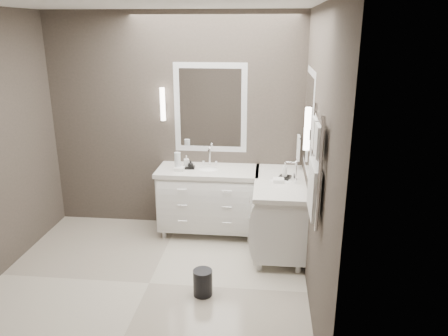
# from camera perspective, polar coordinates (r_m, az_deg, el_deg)

# --- Properties ---
(floor) EXTENTS (3.20, 3.00, 0.01)m
(floor) POSITION_cam_1_polar(r_m,az_deg,el_deg) (4.68, -9.75, -14.65)
(floor) COLOR beige
(floor) RESTS_ON ground
(ceiling) EXTENTS (3.20, 3.00, 0.01)m
(ceiling) POSITION_cam_1_polar(r_m,az_deg,el_deg) (3.97, -11.92, 20.57)
(ceiling) COLOR white
(ceiling) RESTS_ON wall_back
(wall_back) EXTENTS (3.20, 0.01, 2.70)m
(wall_back) POSITION_cam_1_polar(r_m,az_deg,el_deg) (5.54, -6.39, 5.85)
(wall_back) COLOR #443C37
(wall_back) RESTS_ON floor
(wall_front) EXTENTS (3.20, 0.01, 2.70)m
(wall_front) POSITION_cam_1_polar(r_m,az_deg,el_deg) (2.80, -19.33, -7.27)
(wall_front) COLOR #443C37
(wall_front) RESTS_ON floor
(wall_right) EXTENTS (0.01, 3.00, 2.70)m
(wall_right) POSITION_cam_1_polar(r_m,az_deg,el_deg) (3.98, 12.02, 0.78)
(wall_right) COLOR #443C37
(wall_right) RESTS_ON floor
(vanity_back) EXTENTS (1.24, 0.59, 0.97)m
(vanity_back) POSITION_cam_1_polar(r_m,az_deg,el_deg) (5.45, -2.05, -3.77)
(vanity_back) COLOR white
(vanity_back) RESTS_ON floor
(vanity_right) EXTENTS (0.59, 1.24, 0.97)m
(vanity_right) POSITION_cam_1_polar(r_m,az_deg,el_deg) (5.10, 7.27, -5.45)
(vanity_right) COLOR white
(vanity_right) RESTS_ON floor
(mirror_back) EXTENTS (0.90, 0.02, 1.10)m
(mirror_back) POSITION_cam_1_polar(r_m,az_deg,el_deg) (5.41, -1.79, 7.82)
(mirror_back) COLOR white
(mirror_back) RESTS_ON wall_back
(mirror_right) EXTENTS (0.02, 0.90, 1.10)m
(mirror_right) POSITION_cam_1_polar(r_m,az_deg,el_deg) (4.70, 11.02, 5.97)
(mirror_right) COLOR white
(mirror_right) RESTS_ON wall_right
(sconce_back) EXTENTS (0.06, 0.06, 0.40)m
(sconce_back) POSITION_cam_1_polar(r_m,az_deg,el_deg) (5.45, -8.01, 8.18)
(sconce_back) COLOR white
(sconce_back) RESTS_ON wall_back
(sconce_right) EXTENTS (0.06, 0.06, 0.40)m
(sconce_right) POSITION_cam_1_polar(r_m,az_deg,el_deg) (4.12, 10.83, 4.94)
(sconce_right) COLOR white
(sconce_right) RESTS_ON wall_right
(towel_bar_corner) EXTENTS (0.03, 0.22, 0.30)m
(towel_bar_corner) POSITION_cam_1_polar(r_m,az_deg,el_deg) (5.34, 9.70, 2.67)
(towel_bar_corner) COLOR white
(towel_bar_corner) RESTS_ON wall_right
(towel_ladder) EXTENTS (0.06, 0.58, 0.90)m
(towel_ladder) POSITION_cam_1_polar(r_m,az_deg,el_deg) (3.58, 11.82, -0.41)
(towel_ladder) COLOR white
(towel_ladder) RESTS_ON wall_right
(waste_bin) EXTENTS (0.25, 0.25, 0.26)m
(waste_bin) POSITION_cam_1_polar(r_m,az_deg,el_deg) (4.39, -2.79, -14.72)
(waste_bin) COLOR black
(waste_bin) RESTS_ON floor
(amenity_tray_back) EXTENTS (0.16, 0.12, 0.02)m
(amenity_tray_back) POSITION_cam_1_polar(r_m,az_deg,el_deg) (5.36, -4.63, 0.08)
(amenity_tray_back) COLOR black
(amenity_tray_back) RESTS_ON vanity_back
(amenity_tray_right) EXTENTS (0.17, 0.20, 0.03)m
(amenity_tray_right) POSITION_cam_1_polar(r_m,az_deg,el_deg) (5.02, 7.89, -1.25)
(amenity_tray_right) COLOR black
(amenity_tray_right) RESTS_ON vanity_right
(water_bottle) EXTENTS (0.09, 0.09, 0.22)m
(water_bottle) POSITION_cam_1_polar(r_m,az_deg,el_deg) (5.29, -6.08, 0.90)
(water_bottle) COLOR silver
(water_bottle) RESTS_ON vanity_back
(soap_bottle_a) EXTENTS (0.08, 0.08, 0.13)m
(soap_bottle_a) POSITION_cam_1_polar(r_m,az_deg,el_deg) (5.36, -4.92, 0.93)
(soap_bottle_a) COLOR white
(soap_bottle_a) RESTS_ON amenity_tray_back
(soap_bottle_b) EXTENTS (0.08, 0.08, 0.09)m
(soap_bottle_b) POSITION_cam_1_polar(r_m,az_deg,el_deg) (5.31, -4.38, 0.54)
(soap_bottle_b) COLOR black
(soap_bottle_b) RESTS_ON amenity_tray_back
(soap_bottle_c) EXTENTS (0.07, 0.07, 0.16)m
(soap_bottle_c) POSITION_cam_1_polar(r_m,az_deg,el_deg) (4.99, 7.94, -0.22)
(soap_bottle_c) COLOR white
(soap_bottle_c) RESTS_ON amenity_tray_right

